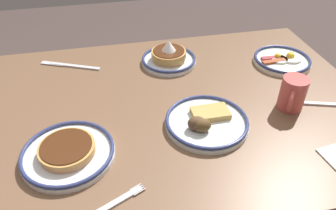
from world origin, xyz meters
name	(u,v)px	position (x,y,z in m)	size (l,w,h in m)	color
dining_table	(173,139)	(0.00, 0.00, 0.61)	(1.26, 0.89, 0.75)	brown
plate_near_main	(169,57)	(-0.04, -0.25, 0.78)	(0.20, 0.20, 0.09)	white
plate_center_pancakes	(206,122)	(-0.07, 0.12, 0.77)	(0.24, 0.24, 0.05)	white
plate_far_companion	(282,60)	(-0.45, -0.16, 0.77)	(0.21, 0.21, 0.04)	white
plate_far_side	(68,152)	(0.31, 0.16, 0.77)	(0.24, 0.24, 0.04)	white
coffee_mug	(293,94)	(-0.35, 0.09, 0.81)	(0.09, 0.10, 0.10)	#BF4C47
fork_near	(107,208)	(0.23, 0.34, 0.76)	(0.18, 0.10, 0.01)	silver
butter_knife	(70,66)	(0.32, -0.31, 0.76)	(0.22, 0.11, 0.01)	silver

